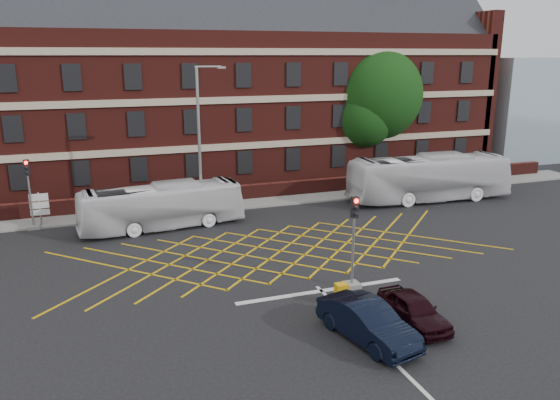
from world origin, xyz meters
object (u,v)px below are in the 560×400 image
object	(u,v)px
car_navy	(368,322)
direction_signs	(39,206)
traffic_light_far	(31,201)
deciduous_tree	(375,101)
street_lamp	(201,170)
bus_right	(429,178)
traffic_light_near	(353,251)
bus_left	(162,206)
car_maroon	(414,310)
utility_cabinet	(341,294)

from	to	relation	value
car_navy	direction_signs	xyz separation A→B (m)	(-12.35, 18.94, 0.65)
traffic_light_far	direction_signs	size ratio (longest dim) A/B	1.94
deciduous_tree	street_lamp	xyz separation A→B (m)	(-16.94, -8.99, -3.06)
bus_right	traffic_light_near	world-z (taller)	traffic_light_near
bus_left	car_maroon	size ratio (longest dim) A/B	2.69
deciduous_tree	traffic_light_near	distance (m)	25.04
car_navy	direction_signs	size ratio (longest dim) A/B	2.02
bus_right	direction_signs	distance (m)	26.31
utility_cabinet	bus_right	bearing A→B (deg)	45.01
deciduous_tree	traffic_light_far	size ratio (longest dim) A/B	2.57
car_maroon	bus_right	bearing A→B (deg)	52.29
bus_right	car_navy	xyz separation A→B (m)	(-13.85, -16.49, -0.94)
deciduous_tree	utility_cabinet	bearing A→B (deg)	-121.46
car_maroon	direction_signs	xyz separation A→B (m)	(-14.64, 18.45, 0.75)
deciduous_tree	traffic_light_near	world-z (taller)	deciduous_tree
car_navy	car_maroon	bearing A→B (deg)	-1.09
deciduous_tree	traffic_light_far	distance (m)	28.23
utility_cabinet	direction_signs	bearing A→B (deg)	128.65
traffic_light_far	direction_signs	distance (m)	0.60
bus_right	direction_signs	world-z (taller)	bus_right
bus_right	utility_cabinet	size ratio (longest dim) A/B	12.71
deciduous_tree	utility_cabinet	size ratio (longest dim) A/B	11.63
car_navy	bus_right	bearing A→B (deg)	36.99
car_navy	street_lamp	bearing A→B (deg)	86.34
street_lamp	utility_cabinet	distance (m)	14.27
bus_left	traffic_light_near	world-z (taller)	traffic_light_near
bus_left	car_maroon	xyz separation A→B (m)	(7.61, -15.79, -0.75)
car_maroon	direction_signs	world-z (taller)	direction_signs
traffic_light_near	deciduous_tree	bearing A→B (deg)	59.25
car_maroon	deciduous_tree	size ratio (longest dim) A/B	0.34
traffic_light_far	utility_cabinet	world-z (taller)	traffic_light_far
bus_left	car_navy	world-z (taller)	bus_left
car_navy	car_maroon	distance (m)	2.35
car_navy	direction_signs	world-z (taller)	direction_signs
car_navy	deciduous_tree	bearing A→B (deg)	48.01
deciduous_tree	direction_signs	distance (m)	27.85
bus_right	traffic_light_far	size ratio (longest dim) A/B	2.81
traffic_light_near	direction_signs	distance (m)	20.11
car_maroon	deciduous_tree	distance (m)	28.42
utility_cabinet	car_navy	bearing A→B (deg)	-97.17
bus_right	car_maroon	size ratio (longest dim) A/B	3.26
car_maroon	direction_signs	distance (m)	23.57
deciduous_tree	direction_signs	xyz separation A→B (m)	(-26.55, -6.69, -5.06)
car_maroon	street_lamp	world-z (taller)	street_lamp
car_navy	utility_cabinet	size ratio (longest dim) A/B	4.70
bus_left	traffic_light_near	bearing A→B (deg)	-155.21
bus_left	car_maroon	bearing A→B (deg)	-159.99
traffic_light_near	traffic_light_far	size ratio (longest dim) A/B	1.00
bus_left	traffic_light_far	xyz separation A→B (m)	(-7.46, 2.50, 0.38)
bus_left	utility_cabinet	xyz separation A→B (m)	(5.70, -13.26, -0.91)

